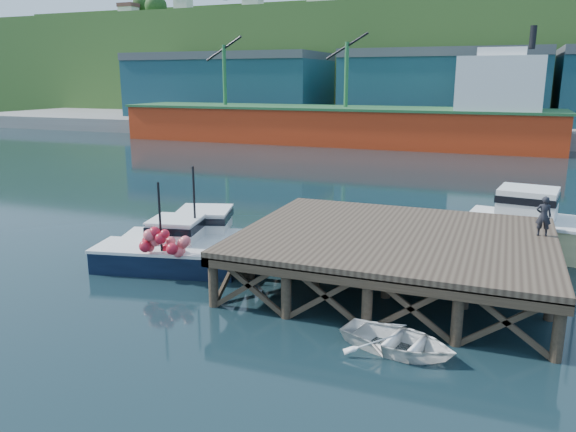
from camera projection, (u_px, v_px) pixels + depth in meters
The scene contains 12 objects.
ground at pixel (269, 268), 24.78m from camera, with size 300.00×300.00×0.00m, color black.
wharf at pixel (395, 239), 22.21m from camera, with size 12.00×10.00×2.62m.
far_quay at pixel (444, 125), 87.90m from camera, with size 160.00×40.00×2.00m, color gray.
warehouse_left at pixel (229, 88), 94.39m from camera, with size 32.00×16.00×9.00m, color #17404C.
warehouse_mid at pixel (443, 90), 82.06m from camera, with size 28.00×16.00×9.00m, color #17404C.
cargo_ship at pixel (357, 118), 70.41m from camera, with size 55.50×10.00×13.75m.
hillside at pixel (464, 64), 112.66m from camera, with size 220.00×50.00×22.00m, color #2D511E.
boat_navy at pixel (170, 250), 24.57m from camera, with size 6.74×4.17×4.00m.
boat_black at pixel (201, 239), 26.38m from camera, with size 7.54×6.24×4.38m.
trawler at pixel (570, 229), 25.99m from camera, with size 9.96×4.74×6.41m.
dinghy at pixel (398, 340), 17.07m from camera, with size 2.56×3.59×0.74m, color white.
dockworker at pixel (544, 216), 21.83m from camera, with size 0.58×0.38×1.58m, color black.
Camera 1 is at (9.30, -21.62, 8.12)m, focal length 35.00 mm.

